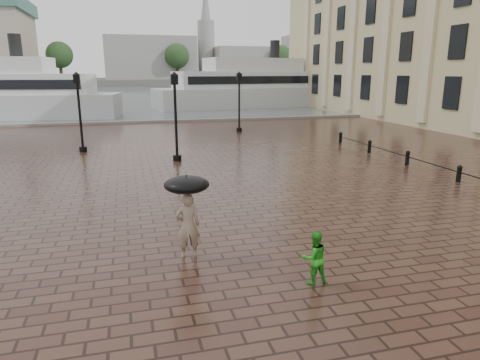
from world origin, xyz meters
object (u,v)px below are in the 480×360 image
(street_lamps, at_px, (86,112))
(child_pedestrian, at_px, (314,258))
(adult_pedestrian, at_px, (188,226))
(ferry_far, at_px, (254,87))

(street_lamps, bearing_deg, child_pedestrian, -71.59)
(street_lamps, height_order, adult_pedestrian, street_lamps)
(street_lamps, xyz_separation_m, ferry_far, (18.59, 29.30, 0.23))
(child_pedestrian, xyz_separation_m, ferry_far, (12.67, 47.08, 1.95))
(adult_pedestrian, xyz_separation_m, child_pedestrian, (2.47, -2.06, -0.23))
(child_pedestrian, distance_m, ferry_far, 48.80)
(child_pedestrian, height_order, ferry_far, ferry_far)
(street_lamps, relative_size, child_pedestrian, 17.75)
(street_lamps, distance_m, adult_pedestrian, 16.16)
(adult_pedestrian, bearing_deg, child_pedestrian, 141.68)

